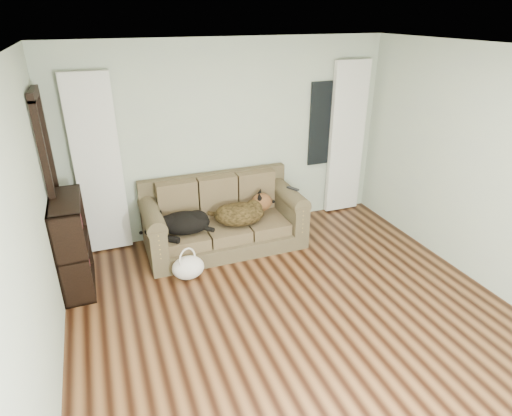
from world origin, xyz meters
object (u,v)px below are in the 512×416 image
object	(u,v)px
sofa	(224,215)
dog_shepherd	(242,213)
bookshelf	(73,247)
tote_bag	(188,266)
dog_black_lab	(182,223)

from	to	relation	value
sofa	dog_shepherd	xyz separation A→B (m)	(0.22, -0.09, 0.04)
dog_shepherd	bookshelf	xyz separation A→B (m)	(-2.05, -0.19, 0.01)
tote_bag	sofa	bearing A→B (deg)	43.09
dog_black_lab	tote_bag	xyz separation A→B (m)	(-0.05, -0.49, -0.32)
sofa	tote_bag	xyz separation A→B (m)	(-0.63, -0.59, -0.29)
dog_black_lab	tote_bag	size ratio (longest dim) A/B	1.66
dog_black_lab	tote_bag	distance (m)	0.59
tote_bag	dog_black_lab	bearing A→B (deg)	84.11
dog_shepherd	bookshelf	world-z (taller)	bookshelf
dog_black_lab	dog_shepherd	size ratio (longest dim) A/B	0.92
dog_black_lab	sofa	bearing A→B (deg)	22.87
dog_black_lab	bookshelf	bearing A→B (deg)	-157.96
dog_black_lab	dog_shepherd	world-z (taller)	dog_shepherd
tote_bag	bookshelf	world-z (taller)	bookshelf
dog_shepherd	bookshelf	bearing A→B (deg)	11.25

